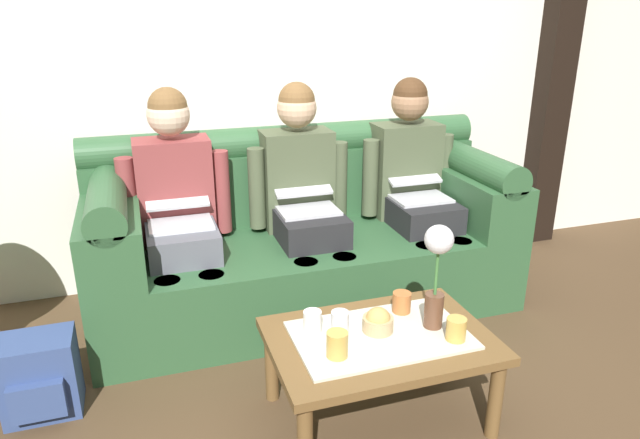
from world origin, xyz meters
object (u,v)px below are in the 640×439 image
(person_right, at_px, (413,180))
(snack_bowl, at_px, (379,321))
(backpack_left, at_px, (40,377))
(person_middle, at_px, (303,190))
(cup_far_center, at_px, (340,325))
(cup_far_left, at_px, (456,329))
(cup_near_right, at_px, (312,321))
(cup_far_right, at_px, (337,344))
(cup_near_left, at_px, (402,302))
(couch, at_px, (303,240))
(person_left, at_px, (178,203))
(flower_vase, at_px, (437,266))
(coffee_table, at_px, (380,346))

(person_right, relative_size, snack_bowl, 10.07)
(person_right, bearing_deg, backpack_left, -162.82)
(person_middle, relative_size, cup_far_center, 10.95)
(person_right, xyz_separation_m, cup_far_left, (-0.40, -1.18, -0.23))
(cup_near_right, relative_size, cup_far_right, 0.89)
(cup_near_right, relative_size, cup_far_center, 0.78)
(cup_near_left, bearing_deg, couch, 99.46)
(person_middle, height_order, snack_bowl, person_middle)
(person_middle, height_order, person_right, same)
(person_left, xyz_separation_m, backpack_left, (-0.64, -0.61, -0.49))
(cup_far_center, bearing_deg, person_right, 51.63)
(person_left, bearing_deg, cup_far_left, -52.20)
(couch, distance_m, person_right, 0.72)
(flower_vase, height_order, cup_near_left, flower_vase)
(couch, relative_size, cup_far_left, 25.16)
(cup_near_left, bearing_deg, coffee_table, -138.81)
(cup_near_right, bearing_deg, cup_near_left, 4.85)
(snack_bowl, bearing_deg, backpack_left, 161.95)
(person_left, xyz_separation_m, cup_near_left, (0.81, -0.92, -0.23))
(cup_near_right, relative_size, cup_far_left, 0.97)
(couch, height_order, cup_far_right, couch)
(cup_far_center, bearing_deg, cup_far_right, -114.53)
(couch, height_order, coffee_table, couch)
(couch, height_order, person_middle, person_middle)
(cup_far_left, bearing_deg, cup_far_right, 175.75)
(person_right, distance_m, cup_far_right, 1.46)
(flower_vase, distance_m, cup_near_right, 0.53)
(coffee_table, distance_m, cup_far_left, 0.30)
(couch, relative_size, cup_far_center, 20.15)
(person_right, height_order, cup_far_center, person_right)
(couch, relative_size, snack_bowl, 18.52)
(coffee_table, height_order, cup_near_right, cup_near_right)
(flower_vase, bearing_deg, backpack_left, 163.12)
(backpack_left, bearing_deg, cup_far_left, -20.27)
(person_left, relative_size, cup_near_right, 14.05)
(cup_far_right, xyz_separation_m, backpack_left, (-1.09, 0.54, -0.27))
(couch, distance_m, person_middle, 0.29)
(cup_near_right, distance_m, cup_far_center, 0.12)
(cup_far_right, bearing_deg, cup_near_left, 31.57)
(person_left, height_order, snack_bowl, person_left)
(snack_bowl, xyz_separation_m, cup_near_left, (0.15, 0.11, 0.00))
(couch, xyz_separation_m, backpack_left, (-1.30, -0.61, -0.20))
(person_left, distance_m, backpack_left, 1.01)
(person_middle, height_order, cup_near_right, person_middle)
(couch, distance_m, cup_near_right, 0.99)
(backpack_left, bearing_deg, couch, 25.10)
(cup_near_left, relative_size, cup_far_right, 0.88)
(couch, bearing_deg, cup_far_left, -77.73)
(person_left, distance_m, person_middle, 0.66)
(person_left, xyz_separation_m, person_middle, (0.66, 0.00, -0.00))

